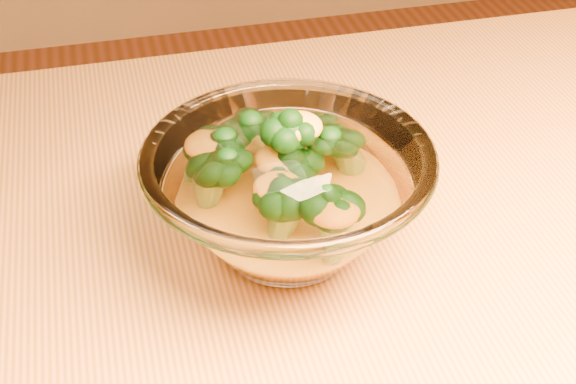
% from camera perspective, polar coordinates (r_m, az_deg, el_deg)
% --- Properties ---
extents(table, '(1.20, 0.80, 0.75)m').
position_cam_1_polar(table, '(0.66, 5.78, -13.16)').
color(table, '#C17439').
rests_on(table, ground).
extents(glass_bowl, '(0.21, 0.21, 0.09)m').
position_cam_1_polar(glass_bowl, '(0.59, 0.00, -0.36)').
color(glass_bowl, white).
rests_on(glass_bowl, table).
extents(cheese_sauce, '(0.12, 0.12, 0.03)m').
position_cam_1_polar(cheese_sauce, '(0.60, 0.00, -1.86)').
color(cheese_sauce, orange).
rests_on(cheese_sauce, glass_bowl).
extents(broccoli_heap, '(0.14, 0.16, 0.08)m').
position_cam_1_polar(broccoli_heap, '(0.59, -0.69, 1.66)').
color(broccoli_heap, black).
rests_on(broccoli_heap, cheese_sauce).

